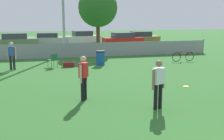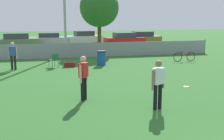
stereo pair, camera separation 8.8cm
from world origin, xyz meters
name	(u,v)px [view 2 (the right image)]	position (x,y,z in m)	size (l,w,h in m)	color
fence_backline	(98,50)	(0.00, 18.00, 0.55)	(18.62, 0.07, 1.21)	gray
tree_near_pole	(99,8)	(0.69, 20.86, 3.83)	(3.37, 3.37, 5.53)	#4C331E
player_defender_red	(83,75)	(-2.71, 6.71, 0.95)	(0.40, 0.47, 1.65)	black
player_receiver_white	(158,81)	(-0.47, 5.09, 0.95)	(0.51, 0.35, 1.65)	black
spectator_in_blue	(13,54)	(-5.84, 13.75, 0.93)	(0.50, 0.34, 1.62)	black
frisbee_disc	(186,87)	(1.95, 7.59, 0.01)	(0.26, 0.26, 0.03)	yellow
folding_chair_sideline	(54,59)	(-3.50, 14.06, 0.51)	(0.62, 0.62, 0.84)	#333338
bicycle_sideline	(184,57)	(5.37, 14.22, 0.34)	(1.65, 0.44, 0.69)	black
trash_bin	(101,58)	(-0.53, 14.12, 0.47)	(0.57, 0.57, 0.93)	#194C99
gear_bag_sideline	(70,64)	(-2.57, 14.00, 0.15)	(0.67, 0.37, 0.33)	maroon
parked_car_olive	(16,41)	(-6.72, 26.26, 0.70)	(4.65, 2.21, 1.46)	black
parked_car_silver	(49,39)	(-3.48, 28.58, 0.66)	(4.19, 1.84, 1.33)	black
parked_car_white	(84,38)	(0.51, 29.11, 0.70)	(4.22, 2.34, 1.47)	black
parked_car_red	(124,39)	(4.40, 25.81, 0.68)	(4.34, 1.98, 1.40)	black
parked_car_tan	(143,38)	(6.94, 27.10, 0.68)	(4.19, 1.82, 1.43)	black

